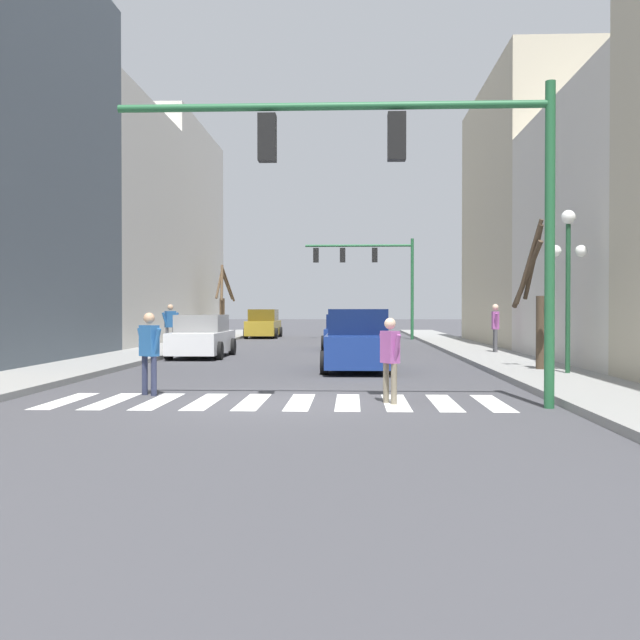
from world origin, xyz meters
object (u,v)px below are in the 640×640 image
at_px(car_parked_right_mid, 202,337).
at_px(pedestrian_waiting_at_curb, 170,322).
at_px(pedestrian_crossing_street, 390,353).
at_px(pedestrian_on_right_sidewalk, 495,324).
at_px(car_parked_right_near, 345,327).
at_px(street_lamp_right_corner, 568,257).
at_px(traffic_signal_near, 415,169).
at_px(car_at_intersection, 346,333).
at_px(pedestrian_near_right_corner, 149,346).
at_px(street_tree_right_far, 537,306).
at_px(car_driving_away_lane, 358,342).
at_px(traffic_signal_far, 372,265).
at_px(street_tree_right_mid, 223,303).
at_px(car_parked_left_near, 264,325).

distance_m(car_parked_right_mid, pedestrian_waiting_at_curb, 4.07).
xyz_separation_m(pedestrian_crossing_street, pedestrian_on_right_sidewalk, (4.68, 14.46, 0.27)).
bearing_deg(car_parked_right_near, street_lamp_right_corner, -165.95).
relative_size(traffic_signal_near, car_at_intersection, 1.71).
bearing_deg(pedestrian_near_right_corner, street_tree_right_far, 67.55).
relative_size(traffic_signal_near, street_tree_right_far, 1.93).
distance_m(car_driving_away_lane, pedestrian_on_right_sidewalk, 8.57).
bearing_deg(traffic_signal_far, pedestrian_near_right_corner, -100.41).
height_order(car_driving_away_lane, street_tree_right_mid, street_tree_right_mid).
distance_m(traffic_signal_near, pedestrian_crossing_street, 3.37).
bearing_deg(street_lamp_right_corner, pedestrian_near_right_corner, -157.18).
bearing_deg(pedestrian_on_right_sidewalk, pedestrian_waiting_at_curb, -96.92).
bearing_deg(car_parked_right_mid, pedestrian_near_right_corner, -173.58).
distance_m(car_parked_right_near, pedestrian_on_right_sidewalk, 15.20).
height_order(car_at_intersection, car_parked_right_near, car_parked_right_near).
height_order(car_at_intersection, pedestrian_near_right_corner, pedestrian_near_right_corner).
bearing_deg(pedestrian_on_right_sidewalk, street_tree_right_far, 0.16).
bearing_deg(car_at_intersection, car_parked_left_near, 22.07).
bearing_deg(pedestrian_near_right_corner, street_tree_right_mid, 133.53).
distance_m(car_parked_right_near, pedestrian_crossing_street, 28.53).
bearing_deg(pedestrian_near_right_corner, car_at_intersection, 114.58).
bearing_deg(pedestrian_crossing_street, street_tree_right_far, -62.28).
bearing_deg(car_at_intersection, pedestrian_waiting_at_curb, 109.08).
xyz_separation_m(car_parked_right_near, car_parked_right_mid, (-5.06, -15.30, -0.00)).
height_order(car_parked_right_near, street_tree_right_mid, street_tree_right_mid).
bearing_deg(car_at_intersection, pedestrian_crossing_street, -177.06).
xyz_separation_m(pedestrian_crossing_street, pedestrian_waiting_at_curb, (-8.21, 16.70, 0.28)).
distance_m(car_parked_left_near, pedestrian_waiting_at_curb, 15.43).
xyz_separation_m(pedestrian_waiting_at_curb, street_tree_right_mid, (-0.13, 13.33, 0.91)).
height_order(street_lamp_right_corner, street_tree_right_far, street_lamp_right_corner).
relative_size(pedestrian_crossing_street, pedestrian_on_right_sidewalk, 0.89).
relative_size(traffic_signal_far, street_tree_right_mid, 1.49).
relative_size(car_parked_right_near, pedestrian_waiting_at_curb, 2.46).
xyz_separation_m(car_parked_right_mid, pedestrian_on_right_sidewalk, (10.86, 1.25, 0.48)).
bearing_deg(street_tree_right_mid, street_lamp_right_corner, -62.29).
bearing_deg(traffic_signal_near, pedestrian_crossing_street, 127.62).
height_order(car_driving_away_lane, pedestrian_near_right_corner, car_driving_away_lane).
height_order(car_at_intersection, pedestrian_waiting_at_curb, pedestrian_waiting_at_curb).
bearing_deg(traffic_signal_far, pedestrian_crossing_street, -90.81).
height_order(street_lamp_right_corner, car_parked_right_mid, street_lamp_right_corner).
bearing_deg(car_parked_left_near, pedestrian_crossing_street, -169.08).
distance_m(pedestrian_waiting_at_curb, street_tree_right_mid, 13.37).
distance_m(street_lamp_right_corner, car_driving_away_lane, 6.24).
xyz_separation_m(pedestrian_on_right_sidewalk, street_tree_right_mid, (-13.02, 15.58, 0.92)).
distance_m(car_parked_right_mid, street_tree_right_far, 12.43).
xyz_separation_m(car_parked_right_near, car_parked_left_near, (-5.04, 3.48, 0.08)).
bearing_deg(car_driving_away_lane, car_at_intersection, 2.23).
xyz_separation_m(street_tree_right_far, street_tree_right_mid, (-12.64, 23.42, 0.30)).
xyz_separation_m(car_parked_left_near, street_tree_right_far, (10.46, -25.37, 1.02)).
bearing_deg(car_parked_right_near, traffic_signal_far, -51.79).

